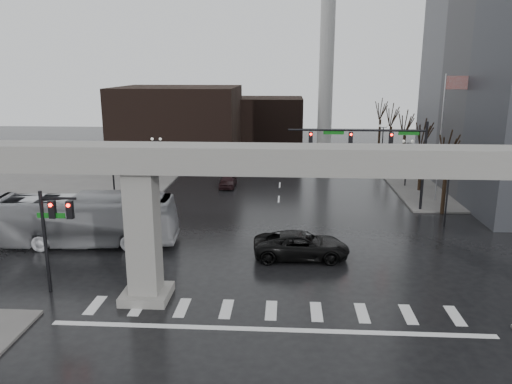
% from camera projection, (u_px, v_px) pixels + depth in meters
% --- Properties ---
extents(ground, '(160.00, 160.00, 0.00)m').
position_uv_depth(ground, '(272.00, 302.00, 27.54)').
color(ground, black).
rests_on(ground, ground).
extents(sidewalk_ne, '(28.00, 36.00, 0.15)m').
position_uv_depth(sidewalk_ne, '(494.00, 172.00, 60.80)').
color(sidewalk_ne, slate).
rests_on(sidewalk_ne, ground).
extents(sidewalk_nw, '(28.00, 36.00, 0.15)m').
position_uv_depth(sidewalk_nw, '(78.00, 167.00, 63.92)').
color(sidewalk_nw, slate).
rests_on(sidewalk_nw, ground).
extents(elevated_guideway, '(48.00, 2.60, 8.70)m').
position_uv_depth(elevated_guideway, '(297.00, 181.00, 25.78)').
color(elevated_guideway, gray).
rests_on(elevated_guideway, ground).
extents(building_far_left, '(16.00, 14.00, 10.00)m').
position_uv_depth(building_far_left, '(179.00, 124.00, 67.80)').
color(building_far_left, black).
rests_on(building_far_left, ground).
extents(building_far_mid, '(10.00, 10.00, 8.00)m').
position_uv_depth(building_far_mid, '(269.00, 124.00, 77.00)').
color(building_far_mid, black).
rests_on(building_far_mid, ground).
extents(smokestack, '(3.60, 3.60, 30.00)m').
position_uv_depth(smokestack, '(327.00, 61.00, 68.43)').
color(smokestack, beige).
rests_on(smokestack, ground).
extents(signal_mast_arm, '(12.12, 0.43, 8.00)m').
position_uv_depth(signal_mast_arm, '(381.00, 146.00, 43.77)').
color(signal_mast_arm, black).
rests_on(signal_mast_arm, ground).
extents(signal_left_pole, '(2.30, 0.30, 6.00)m').
position_uv_depth(signal_left_pole, '(53.00, 225.00, 27.76)').
color(signal_left_pole, black).
rests_on(signal_left_pole, ground).
extents(flagpole_assembly, '(2.06, 0.12, 12.00)m').
position_uv_depth(flagpole_assembly, '(445.00, 123.00, 46.07)').
color(flagpole_assembly, silver).
rests_on(flagpole_assembly, ground).
extents(lamp_right_0, '(1.22, 0.32, 5.11)m').
position_uv_depth(lamp_right_0, '(448.00, 186.00, 39.43)').
color(lamp_right_0, black).
rests_on(lamp_right_0, ground).
extents(lamp_right_1, '(1.22, 0.32, 5.11)m').
position_uv_depth(lamp_right_1, '(407.00, 155.00, 52.98)').
color(lamp_right_1, black).
rests_on(lamp_right_1, ground).
extents(lamp_right_2, '(1.22, 0.32, 5.11)m').
position_uv_depth(lamp_right_2, '(383.00, 137.00, 66.53)').
color(lamp_right_2, black).
rests_on(lamp_right_2, ground).
extents(lamp_left_0, '(1.22, 0.32, 5.11)m').
position_uv_depth(lamp_left_0, '(114.00, 181.00, 41.05)').
color(lamp_left_0, black).
rests_on(lamp_left_0, ground).
extents(lamp_left_1, '(1.22, 0.32, 5.11)m').
position_uv_depth(lamp_left_1, '(157.00, 152.00, 54.60)').
color(lamp_left_1, black).
rests_on(lamp_left_1, ground).
extents(lamp_left_2, '(1.22, 0.32, 5.11)m').
position_uv_depth(lamp_left_2, '(183.00, 135.00, 68.14)').
color(lamp_left_2, black).
rests_on(lamp_left_2, ground).
extents(tree_right_0, '(1.09, 1.58, 7.50)m').
position_uv_depth(tree_right_0, '(445.00, 183.00, 43.42)').
color(tree_right_0, black).
rests_on(tree_right_0, ground).
extents(tree_right_1, '(1.09, 1.61, 7.67)m').
position_uv_depth(tree_right_1, '(421.00, 164.00, 51.15)').
color(tree_right_1, black).
rests_on(tree_right_1, ground).
extents(tree_right_2, '(1.10, 1.63, 7.85)m').
position_uv_depth(tree_right_2, '(404.00, 151.00, 58.88)').
color(tree_right_2, black).
rests_on(tree_right_2, ground).
extents(tree_right_3, '(1.11, 1.66, 8.02)m').
position_uv_depth(tree_right_3, '(390.00, 141.00, 66.60)').
color(tree_right_3, black).
rests_on(tree_right_3, ground).
extents(tree_right_4, '(1.12, 1.69, 8.19)m').
position_uv_depth(tree_right_4, '(380.00, 133.00, 74.33)').
color(tree_right_4, black).
rests_on(tree_right_4, ground).
extents(pickup_truck, '(6.57, 3.25, 1.79)m').
position_uv_depth(pickup_truck, '(301.00, 245.00, 33.64)').
color(pickup_truck, black).
rests_on(pickup_truck, ground).
extents(city_bus, '(13.72, 4.22, 3.77)m').
position_uv_depth(city_bus, '(82.00, 220.00, 35.96)').
color(city_bus, '#AEAFB3').
rests_on(city_bus, ground).
extents(far_car, '(1.68, 4.15, 1.41)m').
position_uv_depth(far_car, '(228.00, 181.00, 53.61)').
color(far_car, black).
rests_on(far_car, ground).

